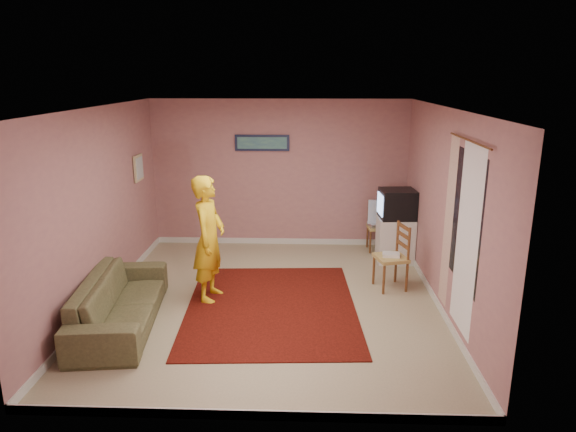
{
  "coord_description": "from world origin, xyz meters",
  "views": [
    {
      "loc": [
        0.47,
        -6.43,
        3.0
      ],
      "look_at": [
        0.22,
        0.6,
        1.05
      ],
      "focal_mm": 32.0,
      "sensor_mm": 36.0,
      "label": 1
    }
  ],
  "objects_px": {
    "chair_b": "(391,250)",
    "tv_cabinet": "(395,240)",
    "sofa": "(120,301)",
    "crt_tv": "(397,204)",
    "chair_a": "(379,221)",
    "person": "(209,239)"
  },
  "relations": [
    {
      "from": "sofa",
      "to": "crt_tv",
      "type": "bearing_deg",
      "value": -63.8
    },
    {
      "from": "crt_tv",
      "to": "chair_a",
      "type": "height_order",
      "value": "crt_tv"
    },
    {
      "from": "tv_cabinet",
      "to": "crt_tv",
      "type": "height_order",
      "value": "crt_tv"
    },
    {
      "from": "crt_tv",
      "to": "chair_a",
      "type": "distance_m",
      "value": 0.71
    },
    {
      "from": "chair_a",
      "to": "crt_tv",
      "type": "bearing_deg",
      "value": -72.47
    },
    {
      "from": "tv_cabinet",
      "to": "person",
      "type": "bearing_deg",
      "value": -150.37
    },
    {
      "from": "sofa",
      "to": "chair_a",
      "type": "bearing_deg",
      "value": -56.97
    },
    {
      "from": "crt_tv",
      "to": "chair_a",
      "type": "bearing_deg",
      "value": 106.27
    },
    {
      "from": "person",
      "to": "tv_cabinet",
      "type": "bearing_deg",
      "value": -52.25
    },
    {
      "from": "chair_a",
      "to": "person",
      "type": "relative_size",
      "value": 0.27
    },
    {
      "from": "chair_b",
      "to": "sofa",
      "type": "relative_size",
      "value": 0.25
    },
    {
      "from": "chair_b",
      "to": "crt_tv",
      "type": "bearing_deg",
      "value": 152.42
    },
    {
      "from": "tv_cabinet",
      "to": "chair_a",
      "type": "distance_m",
      "value": 0.58
    },
    {
      "from": "chair_a",
      "to": "sofa",
      "type": "distance_m",
      "value": 4.6
    },
    {
      "from": "tv_cabinet",
      "to": "chair_b",
      "type": "bearing_deg",
      "value": -102.56
    },
    {
      "from": "crt_tv",
      "to": "sofa",
      "type": "xyz_separation_m",
      "value": [
        -3.74,
        -2.4,
        -0.67
      ]
    },
    {
      "from": "chair_b",
      "to": "tv_cabinet",
      "type": "bearing_deg",
      "value": 152.16
    },
    {
      "from": "person",
      "to": "sofa",
      "type": "bearing_deg",
      "value": 138.12
    },
    {
      "from": "chair_b",
      "to": "chair_a",
      "type": "bearing_deg",
      "value": 162.81
    },
    {
      "from": "chair_b",
      "to": "person",
      "type": "xyz_separation_m",
      "value": [
        -2.52,
        -0.44,
        0.28
      ]
    },
    {
      "from": "tv_cabinet",
      "to": "sofa",
      "type": "distance_m",
      "value": 4.45
    },
    {
      "from": "chair_b",
      "to": "sofa",
      "type": "height_order",
      "value": "chair_b"
    }
  ]
}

